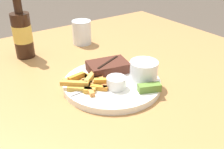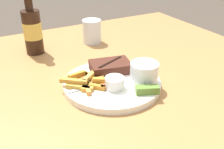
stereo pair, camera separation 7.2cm
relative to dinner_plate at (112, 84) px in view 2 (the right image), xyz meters
The scene contains 10 objects.
dining_table 0.08m from the dinner_plate, ahead, with size 1.21×1.15×0.73m.
dinner_plate is the anchor object (origin of this frame).
steak_portion 0.06m from the dinner_plate, 66.46° to the left, with size 0.13×0.10×0.03m.
fries_pile 0.07m from the dinner_plate, 161.96° to the left, with size 0.14×0.12×0.02m.
coleslaw_cup 0.10m from the dinner_plate, 32.54° to the right, with size 0.08×0.08×0.06m.
dipping_sauce_cup 0.05m from the dinner_plate, 108.14° to the right, with size 0.05×0.05×0.03m.
pickle_spear 0.11m from the dinner_plate, 64.05° to the right, with size 0.06×0.04×0.02m.
fork_utensil 0.07m from the dinner_plate, behind, with size 0.13×0.02×0.00m.
beer_bottle 0.37m from the dinner_plate, 110.59° to the left, with size 0.06×0.06×0.25m.
drinking_glass 0.35m from the dinner_plate, 74.32° to the left, with size 0.07×0.07×0.09m.
Camera 2 is at (-0.30, -0.56, 1.11)m, focal length 42.00 mm.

